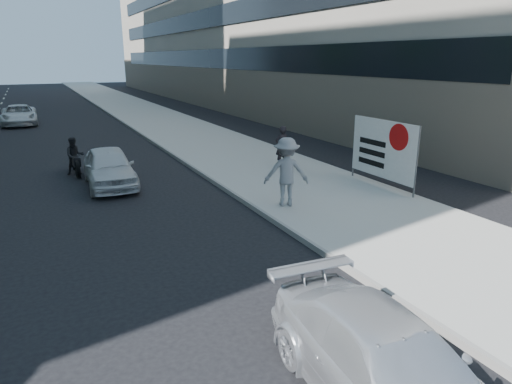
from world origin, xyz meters
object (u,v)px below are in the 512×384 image
parked_sedan (388,369)px  protest_banner (383,149)px  white_sedan_near (109,167)px  motorcycle (75,158)px  white_sedan_far (19,115)px  pedestrian_woman (282,146)px  jogger (286,172)px

parked_sedan → protest_banner: bearing=52.6°
white_sedan_near → motorcycle: bearing=114.1°
protest_banner → white_sedan_far: 25.26m
protest_banner → white_sedan_near: (-8.04, 4.60, -0.74)m
pedestrian_woman → parked_sedan: size_ratio=0.39×
white_sedan_near → white_sedan_far: white_sedan_near is taller
jogger → parked_sedan: 7.96m
parked_sedan → motorcycle: size_ratio=2.03×
protest_banner → parked_sedan: 10.33m
protest_banner → parked_sedan: (-6.68, -7.83, -0.80)m
protest_banner → parked_sedan: protest_banner is taller
protest_banner → motorcycle: protest_banner is taller
white_sedan_near → motorcycle: size_ratio=1.90×
pedestrian_woman → parked_sedan: 12.83m
pedestrian_woman → white_sedan_near: (-6.46, 0.66, -0.29)m
protest_banner → white_sedan_near: 9.29m
motorcycle → parked_sedan: bearing=-83.9°
white_sedan_near → white_sedan_far: 18.38m
pedestrian_woman → parked_sedan: pedestrian_woman is taller
white_sedan_near → pedestrian_woman: bearing=-3.4°
pedestrian_woman → white_sedan_near: pedestrian_woman is taller
protest_banner → parked_sedan: size_ratio=0.74×
jogger → parked_sedan: size_ratio=0.48×
pedestrian_woman → motorcycle: size_ratio=0.78×
parked_sedan → motorcycle: motorcycle is taller
protest_banner → motorcycle: (-8.95, 6.86, -0.76)m
pedestrian_woman → protest_banner: bearing=107.2°
white_sedan_far → white_sedan_near: bearing=-80.5°
white_sedan_far → motorcycle: 16.01m
white_sedan_far → motorcycle: bearing=-82.4°
parked_sedan → white_sedan_near: size_ratio=1.07×
pedestrian_woman → white_sedan_far: pedestrian_woman is taller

